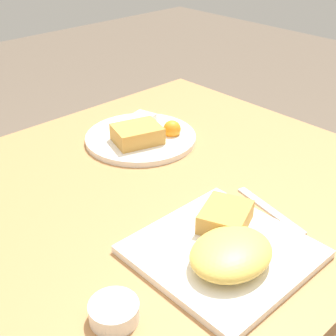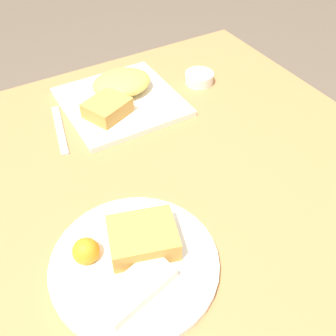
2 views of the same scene
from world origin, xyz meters
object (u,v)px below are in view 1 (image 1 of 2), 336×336
plate_square_near (226,247)px  butter_knife (270,210)px  sauce_ramekin (114,311)px  plate_oval_far (141,135)px

plate_square_near → butter_knife: 0.17m
sauce_ramekin → butter_knife: 0.38m
plate_oval_far → butter_knife: bearing=-91.5°
butter_knife → plate_oval_far: bearing=10.2°
plate_square_near → butter_knife: bearing=9.9°
sauce_ramekin → butter_knife: sauce_ramekin is taller
plate_oval_far → butter_knife: (-0.01, -0.39, -0.01)m
plate_square_near → sauce_ramekin: plate_square_near is taller
sauce_ramekin → plate_square_near: bearing=-5.8°
sauce_ramekin → plate_oval_far: bearing=45.8°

